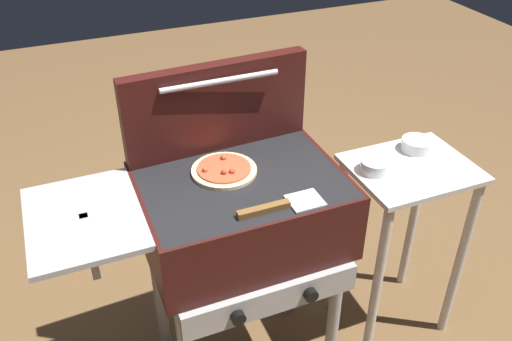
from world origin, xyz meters
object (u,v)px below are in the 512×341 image
Objects in this scene: topping_bowl_near at (416,145)px; grill at (238,217)px; pizza_pepperoni at (224,170)px; spatula at (281,206)px; topping_bowl_far at (375,166)px; prep_table at (403,216)px.

grill is at bearing -172.87° from topping_bowl_near.
pizza_pepperoni is (-0.02, 0.06, 0.15)m from grill.
grill is 3.69× the size of spatula.
pizza_pepperoni is 1.84× the size of topping_bowl_near.
spatula reaches higher than topping_bowl_near.
pizza_pepperoni reaches higher than topping_bowl_near.
topping_bowl_far is at bearing -163.75° from topping_bowl_near.
pizza_pepperoni is at bearing -177.59° from topping_bowl_near.
spatula is 0.33× the size of prep_table.
pizza_pepperoni is 0.78m from prep_table.
topping_bowl_near is at bearing 21.53° from spatula.
topping_bowl_near is (0.68, 0.27, -0.10)m from spatula.
topping_bowl_far reaches higher than prep_table.
spatula is 0.72m from prep_table.
spatula is at bearing -158.47° from topping_bowl_near.
topping_bowl_near is 1.09× the size of topping_bowl_far.
grill reaches higher than topping_bowl_far.
pizza_pepperoni is 0.27× the size of prep_table.
pizza_pepperoni is 0.78m from topping_bowl_near.
topping_bowl_far is at bearing 23.99° from spatula.
spatula is at bearing -163.43° from prep_table.
pizza_pepperoni is at bearing 176.58° from topping_bowl_far.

